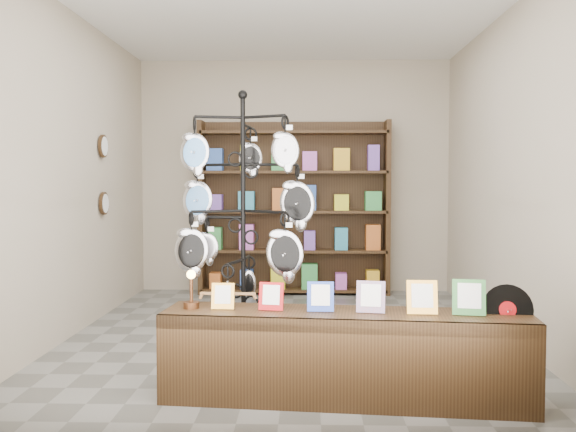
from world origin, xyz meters
The scene contains 6 objects.
ground centered at (0.00, 0.00, 0.00)m, with size 5.00×5.00×0.00m, color slate.
room_envelope centered at (0.00, 0.00, 1.85)m, with size 5.00×5.00×5.00m.
display_tree centered at (-0.30, -1.20, 1.21)m, with size 1.07×0.96×2.09m.
front_shelf centered at (0.42, -1.76, 0.29)m, with size 2.41×0.71×0.84m.
back_shelving centered at (0.00, 2.30, 1.03)m, with size 2.42×0.36×2.20m.
wall_clocks centered at (-1.97, 0.80, 1.50)m, with size 0.03×0.24×0.84m.
Camera 1 is at (0.17, -5.88, 1.42)m, focal length 40.00 mm.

